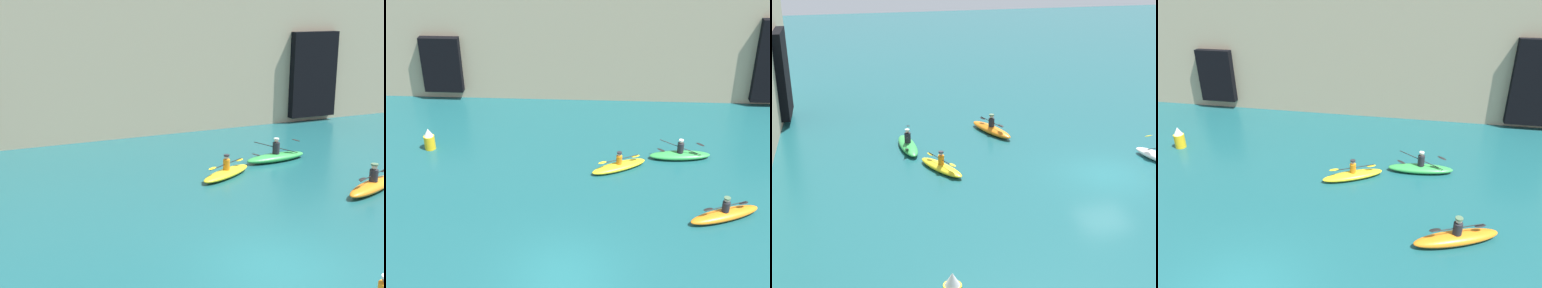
# 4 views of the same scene
# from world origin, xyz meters

# --- Properties ---
(ground_plane) EXTENTS (120.00, 120.00, 0.00)m
(ground_plane) POSITION_xyz_m (0.00, 0.00, 0.00)
(ground_plane) COLOR #195156
(kayak_green) EXTENTS (3.20, 1.06, 1.10)m
(kayak_green) POSITION_xyz_m (5.35, 8.80, 0.22)
(kayak_green) COLOR green
(kayak_green) RESTS_ON ground
(kayak_orange) EXTENTS (3.38, 1.97, 1.12)m
(kayak_orange) POSITION_xyz_m (6.73, 3.83, 0.24)
(kayak_orange) COLOR orange
(kayak_orange) RESTS_ON ground
(kayak_yellow) EXTENTS (2.97, 2.04, 0.99)m
(kayak_yellow) POSITION_xyz_m (2.20, 7.59, 0.20)
(kayak_yellow) COLOR yellow
(kayak_yellow) RESTS_ON ground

